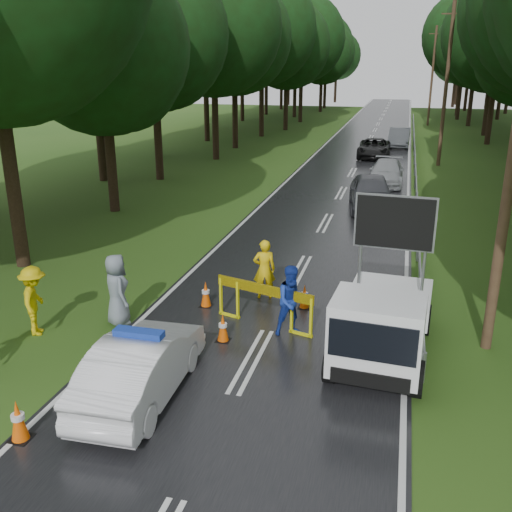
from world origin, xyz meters
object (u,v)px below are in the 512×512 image
(work_truck, at_px, (382,322))
(queue_car_fourth, at_px, (399,138))
(officer, at_px, (264,269))
(queue_car_second, at_px, (386,172))
(civilian, at_px, (293,301))
(queue_car_third, at_px, (374,148))
(police_sedan, at_px, (141,367))
(queue_car_first, at_px, (371,192))
(barrier, at_px, (264,295))

(work_truck, relative_size, queue_car_fourth, 1.01)
(officer, xyz_separation_m, queue_car_second, (2.71, 17.39, -0.22))
(civilian, distance_m, queue_car_third, 28.75)
(civilian, bearing_deg, police_sedan, -155.21)
(queue_car_first, relative_size, queue_car_fourth, 1.04)
(work_truck, xyz_separation_m, queue_car_fourth, (-0.28, 35.55, -0.22))
(police_sedan, xyz_separation_m, officer, (1.17, 5.53, 0.21))
(work_truck, distance_m, queue_car_third, 29.61)
(officer, relative_size, queue_car_second, 0.39)
(officer, bearing_deg, work_truck, 122.96)
(police_sedan, xyz_separation_m, queue_car_fourth, (4.27, 38.24, 0.07))
(work_truck, relative_size, barrier, 1.72)
(queue_car_first, bearing_deg, civilian, -101.64)
(police_sedan, height_order, queue_car_third, police_sedan)
(officer, height_order, queue_car_second, officer)
(civilian, height_order, queue_car_first, civilian)
(barrier, bearing_deg, queue_car_fourth, 102.27)
(barrier, xyz_separation_m, queue_car_third, (1.07, 28.49, -0.20))
(queue_car_first, distance_m, queue_car_fourth, 21.41)
(officer, bearing_deg, queue_car_second, -115.95)
(civilian, distance_m, queue_car_fourth, 34.80)
(officer, distance_m, queue_car_second, 17.60)
(queue_car_second, distance_m, queue_car_third, 9.40)
(police_sedan, height_order, queue_car_fourth, queue_car_fourth)
(police_sedan, height_order, barrier, police_sedan)
(work_truck, distance_m, queue_car_first, 14.20)
(officer, bearing_deg, barrier, 86.40)
(civilian, bearing_deg, queue_car_second, 54.50)
(queue_car_third, bearing_deg, work_truck, -87.18)
(queue_car_fourth, bearing_deg, queue_car_first, -91.05)
(queue_car_fourth, bearing_deg, police_sedan, -95.14)
(work_truck, distance_m, queue_car_fourth, 35.55)
(queue_car_second, bearing_deg, queue_car_fourth, 89.47)
(queue_car_first, bearing_deg, queue_car_third, 85.66)
(police_sedan, bearing_deg, queue_car_fourth, -98.40)
(work_truck, height_order, queue_car_fourth, work_truck)
(officer, distance_m, queue_car_first, 11.54)
(barrier, xyz_separation_m, queue_car_fourth, (2.68, 34.49, -0.12))
(officer, height_order, civilian, civilian)
(work_truck, bearing_deg, queue_car_fourth, 94.71)
(barrier, relative_size, officer, 1.52)
(civilian, xyz_separation_m, queue_car_third, (0.29, 28.75, -0.23))
(queue_car_first, distance_m, queue_car_third, 15.41)
(police_sedan, xyz_separation_m, queue_car_second, (3.88, 22.92, -0.02))
(police_sedan, xyz_separation_m, queue_car_first, (3.42, 16.85, 0.13))
(queue_car_first, relative_size, queue_car_second, 1.05)
(barrier, bearing_deg, queue_car_third, 104.56)
(work_truck, bearing_deg, queue_car_third, 97.92)
(police_sedan, relative_size, civilian, 2.28)
(police_sedan, bearing_deg, queue_car_third, -96.74)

